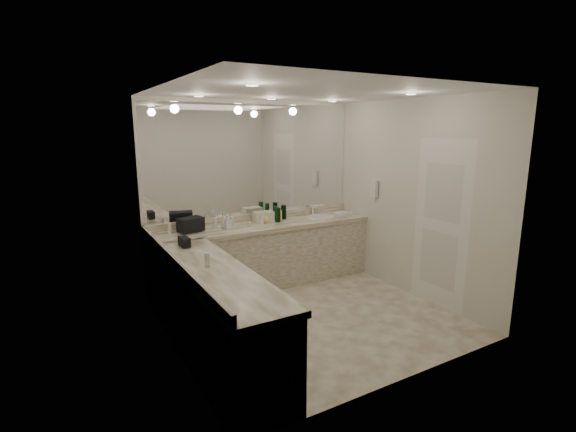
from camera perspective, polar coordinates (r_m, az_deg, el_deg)
floor at (r=5.16m, az=3.01°, el=-13.53°), size 3.20×3.20×0.00m
ceiling at (r=4.68m, az=3.37°, el=16.59°), size 3.20×3.20×0.00m
wall_back at (r=6.05m, az=-4.60°, el=3.16°), size 3.20×0.02×2.60m
wall_left at (r=4.12m, az=-15.82°, el=-1.41°), size 0.02×3.00×2.60m
wall_right at (r=5.77m, az=16.64°, el=2.28°), size 0.02×3.00×2.60m
vanity_back_base at (r=5.98m, az=-3.22°, el=-5.58°), size 3.20×0.60×0.84m
vanity_back_top at (r=5.85m, az=-3.23°, el=-1.40°), size 3.20×0.64×0.06m
vanity_left_base at (r=4.22m, az=-10.03°, el=-13.50°), size 0.60×2.40×0.84m
vanity_left_top at (r=4.05m, az=-10.12°, el=-7.72°), size 0.64×2.42×0.06m
backsplash_back at (r=6.09m, az=-4.46°, el=-0.12°), size 3.20×0.04×0.10m
backsplash_left at (r=4.22m, az=-15.29°, el=-6.01°), size 0.04×3.00×0.10m
mirror_back at (r=5.98m, az=-4.62°, el=7.65°), size 3.12×0.01×1.55m
mirror_left at (r=4.05m, az=-16.04°, el=5.17°), size 0.01×2.92×1.55m
sink at (r=6.33m, az=4.43°, el=-0.17°), size 0.44×0.44×0.03m
faucet at (r=6.48m, az=3.40°, el=0.82°), size 0.24×0.16×0.14m
wall_phone at (r=6.23m, az=11.72°, el=3.68°), size 0.06×0.10×0.24m
door at (r=5.48m, az=20.16°, el=-1.11°), size 0.02×0.82×2.10m
black_toiletry_bag at (r=5.53m, az=-13.17°, el=-1.23°), size 0.35×0.27×0.18m
black_bag_spill at (r=4.87m, az=-14.00°, el=-3.50°), size 0.10×0.20×0.11m
cream_cosmetic_case at (r=5.94m, az=-3.39°, el=-0.12°), size 0.29×0.20×0.16m
hand_towel at (r=6.52m, az=7.44°, el=0.36°), size 0.25×0.17×0.04m
lotion_left at (r=4.15m, az=-11.00°, el=-5.86°), size 0.06×0.06×0.13m
soap_bottle_a at (r=5.64m, az=-8.77°, el=-0.61°), size 0.09×0.09×0.21m
soap_bottle_b at (r=5.62m, az=-8.24°, el=-0.80°), size 0.09×0.09×0.18m
soap_bottle_c at (r=5.89m, az=-3.17°, el=-0.23°), size 0.13×0.13×0.16m
green_bottle_0 at (r=6.15m, az=-0.54°, el=0.49°), size 0.07×0.07×0.20m
green_bottle_1 at (r=6.09m, az=-1.70°, el=0.40°), size 0.06×0.06×0.20m
green_bottle_2 at (r=5.95m, az=-1.37°, el=0.15°), size 0.07×0.07×0.21m
green_bottle_3 at (r=6.15m, az=-0.61°, el=0.55°), size 0.07×0.07×0.21m
amenity_bottle_0 at (r=5.49m, az=-15.91°, el=-1.64°), size 0.04×0.04×0.15m
amenity_bottle_1 at (r=6.05m, az=-1.07°, el=0.07°), size 0.05×0.05×0.15m
amenity_bottle_2 at (r=5.80m, az=-7.69°, el=-0.68°), size 0.06×0.06×0.12m
amenity_bottle_3 at (r=5.66m, az=-9.90°, el=-0.99°), size 0.05×0.05×0.14m
amenity_bottle_4 at (r=5.84m, az=-3.66°, el=-0.53°), size 0.06×0.06×0.12m
amenity_bottle_5 at (r=5.93m, az=-4.51°, el=-0.35°), size 0.04×0.04×0.12m
amenity_bottle_6 at (r=5.71m, az=-5.34°, el=-1.16°), size 0.05×0.05×0.06m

